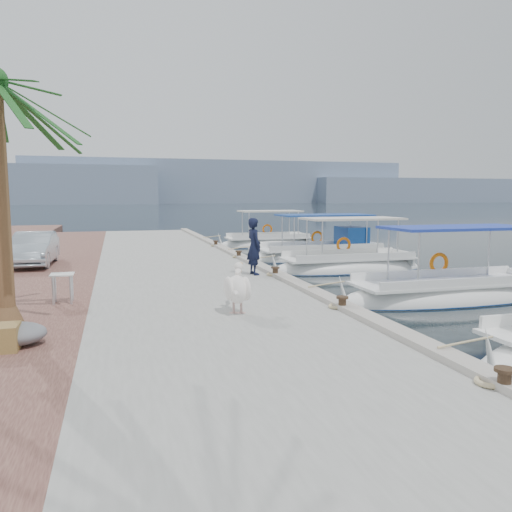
{
  "coord_description": "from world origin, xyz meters",
  "views": [
    {
      "loc": [
        -5.33,
        -13.81,
        3.13
      ],
      "look_at": [
        -1.0,
        1.52,
        1.2
      ],
      "focal_mm": 35.0,
      "sensor_mm": 36.0,
      "label": 1
    }
  ],
  "objects_px": {
    "fishing_caique_e": "(268,245)",
    "pelican": "(237,288)",
    "fishing_caique_d": "(322,256)",
    "fishing_caique_c": "(347,268)",
    "fishing_caique_b": "(450,297)",
    "parked_car": "(34,249)",
    "fisherman": "(254,246)"
  },
  "relations": [
    {
      "from": "fishing_caique_b",
      "to": "fishing_caique_c",
      "type": "bearing_deg",
      "value": 92.79
    },
    {
      "from": "fishing_caique_d",
      "to": "fisherman",
      "type": "height_order",
      "value": "fisherman"
    },
    {
      "from": "fishing_caique_b",
      "to": "fishing_caique_d",
      "type": "distance_m",
      "value": 10.06
    },
    {
      "from": "fishing_caique_b",
      "to": "fishing_caique_d",
      "type": "xyz_separation_m",
      "value": [
        0.19,
        10.06,
        0.06
      ]
    },
    {
      "from": "fishing_caique_e",
      "to": "pelican",
      "type": "distance_m",
      "value": 19.76
    },
    {
      "from": "fishing_caique_e",
      "to": "fisherman",
      "type": "distance_m",
      "value": 14.25
    },
    {
      "from": "fishing_caique_c",
      "to": "fishing_caique_d",
      "type": "xyz_separation_m",
      "value": [
        0.5,
        3.82,
        0.06
      ]
    },
    {
      "from": "fishing_caique_e",
      "to": "fishing_caique_b",
      "type": "bearing_deg",
      "value": -88.15
    },
    {
      "from": "fishing_caique_b",
      "to": "parked_car",
      "type": "distance_m",
      "value": 14.85
    },
    {
      "from": "fishing_caique_e",
      "to": "parked_car",
      "type": "xyz_separation_m",
      "value": [
        -12.04,
        -9.0,
        1.01
      ]
    },
    {
      "from": "fishing_caique_e",
      "to": "parked_car",
      "type": "bearing_deg",
      "value": -143.23
    },
    {
      "from": "fishing_caique_d",
      "to": "fishing_caique_e",
      "type": "height_order",
      "value": "same"
    },
    {
      "from": "fishing_caique_d",
      "to": "parked_car",
      "type": "distance_m",
      "value": 13.0
    },
    {
      "from": "pelican",
      "to": "fisherman",
      "type": "relative_size",
      "value": 0.75
    },
    {
      "from": "fishing_caique_b",
      "to": "fishing_caique_d",
      "type": "height_order",
      "value": "same"
    },
    {
      "from": "fishing_caique_b",
      "to": "fishing_caique_e",
      "type": "bearing_deg",
      "value": 91.85
    },
    {
      "from": "fishing_caique_c",
      "to": "parked_car",
      "type": "relative_size",
      "value": 1.75
    },
    {
      "from": "fishing_caique_c",
      "to": "parked_car",
      "type": "height_order",
      "value": "fishing_caique_c"
    },
    {
      "from": "fishing_caique_b",
      "to": "fishing_caique_c",
      "type": "height_order",
      "value": "same"
    },
    {
      "from": "fishing_caique_d",
      "to": "fishing_caique_e",
      "type": "xyz_separation_m",
      "value": [
        -0.74,
        6.77,
        -0.06
      ]
    },
    {
      "from": "pelican",
      "to": "parked_car",
      "type": "relative_size",
      "value": 0.37
    },
    {
      "from": "fishing_caique_b",
      "to": "pelican",
      "type": "height_order",
      "value": "fishing_caique_b"
    },
    {
      "from": "fishing_caique_c",
      "to": "pelican",
      "type": "xyz_separation_m",
      "value": [
        -6.69,
        -8.08,
        0.95
      ]
    },
    {
      "from": "fishing_caique_b",
      "to": "fishing_caique_c",
      "type": "relative_size",
      "value": 1.09
    },
    {
      "from": "fishing_caique_d",
      "to": "pelican",
      "type": "xyz_separation_m",
      "value": [
        -7.19,
        -11.89,
        0.88
      ]
    },
    {
      "from": "fishing_caique_d",
      "to": "fisherman",
      "type": "bearing_deg",
      "value": -128.76
    },
    {
      "from": "fishing_caique_c",
      "to": "pelican",
      "type": "bearing_deg",
      "value": -129.65
    },
    {
      "from": "fishing_caique_c",
      "to": "fishing_caique_e",
      "type": "xyz_separation_m",
      "value": [
        -0.24,
        10.58,
        0.0
      ]
    },
    {
      "from": "fishing_caique_d",
      "to": "pelican",
      "type": "distance_m",
      "value": 13.92
    },
    {
      "from": "fishing_caique_e",
      "to": "parked_car",
      "type": "relative_size",
      "value": 1.63
    },
    {
      "from": "fishing_caique_d",
      "to": "fisherman",
      "type": "xyz_separation_m",
      "value": [
        -5.34,
        -6.66,
        1.26
      ]
    },
    {
      "from": "fishing_caique_c",
      "to": "fishing_caique_e",
      "type": "bearing_deg",
      "value": 91.3
    }
  ]
}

